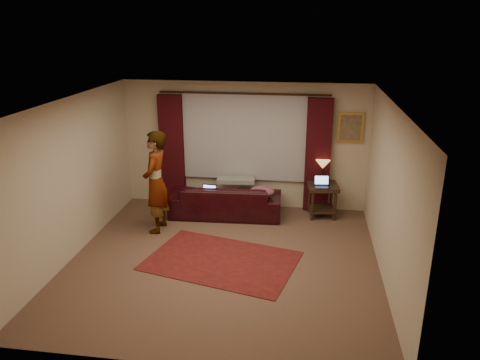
{
  "coord_description": "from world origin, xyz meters",
  "views": [
    {
      "loc": [
        1.24,
        -6.72,
        3.75
      ],
      "look_at": [
        0.1,
        1.2,
        1.0
      ],
      "focal_mm": 35.0,
      "sensor_mm": 36.0,
      "label": 1
    }
  ],
  "objects_px": {
    "sofa": "(226,194)",
    "end_table": "(322,200)",
    "laptop_table": "(322,182)",
    "person": "(156,182)",
    "laptop_sofa": "(208,192)",
    "tiffany_lamp": "(322,171)"
  },
  "relations": [
    {
      "from": "laptop_sofa",
      "to": "person",
      "type": "height_order",
      "value": "person"
    },
    {
      "from": "laptop_sofa",
      "to": "end_table",
      "type": "distance_m",
      "value": 2.29
    },
    {
      "from": "laptop_table",
      "to": "person",
      "type": "relative_size",
      "value": 0.17
    },
    {
      "from": "laptop_sofa",
      "to": "sofa",
      "type": "bearing_deg",
      "value": 36.82
    },
    {
      "from": "end_table",
      "to": "tiffany_lamp",
      "type": "height_order",
      "value": "tiffany_lamp"
    },
    {
      "from": "sofa",
      "to": "laptop_sofa",
      "type": "distance_m",
      "value": 0.39
    },
    {
      "from": "end_table",
      "to": "laptop_sofa",
      "type": "bearing_deg",
      "value": -169.41
    },
    {
      "from": "laptop_sofa",
      "to": "person",
      "type": "relative_size",
      "value": 0.17
    },
    {
      "from": "sofa",
      "to": "tiffany_lamp",
      "type": "xyz_separation_m",
      "value": [
        1.89,
        0.37,
        0.45
      ]
    },
    {
      "from": "sofa",
      "to": "person",
      "type": "xyz_separation_m",
      "value": [
        -1.13,
        -0.88,
        0.5
      ]
    },
    {
      "from": "end_table",
      "to": "laptop_table",
      "type": "xyz_separation_m",
      "value": [
        -0.02,
        -0.17,
        0.44
      ]
    },
    {
      "from": "end_table",
      "to": "person",
      "type": "distance_m",
      "value": 3.3
    },
    {
      "from": "person",
      "to": "laptop_table",
      "type": "bearing_deg",
      "value": 106.79
    },
    {
      "from": "end_table",
      "to": "tiffany_lamp",
      "type": "xyz_separation_m",
      "value": [
        -0.02,
        0.14,
        0.56
      ]
    },
    {
      "from": "laptop_table",
      "to": "person",
      "type": "bearing_deg",
      "value": -168.89
    },
    {
      "from": "end_table",
      "to": "person",
      "type": "xyz_separation_m",
      "value": [
        -3.05,
        -1.11,
        0.62
      ]
    },
    {
      "from": "sofa",
      "to": "tiffany_lamp",
      "type": "distance_m",
      "value": 1.98
    },
    {
      "from": "person",
      "to": "tiffany_lamp",
      "type": "bearing_deg",
      "value": 111.91
    },
    {
      "from": "sofa",
      "to": "end_table",
      "type": "relative_size",
      "value": 3.3
    },
    {
      "from": "end_table",
      "to": "person",
      "type": "relative_size",
      "value": 0.35
    },
    {
      "from": "laptop_table",
      "to": "tiffany_lamp",
      "type": "bearing_deg",
      "value": 83.43
    },
    {
      "from": "sofa",
      "to": "end_table",
      "type": "bearing_deg",
      "value": -175.83
    }
  ]
}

